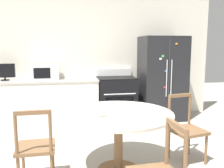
{
  "coord_description": "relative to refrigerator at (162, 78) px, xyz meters",
  "views": [
    {
      "loc": [
        -0.62,
        -2.79,
        1.55
      ],
      "look_at": [
        0.1,
        1.15,
        0.95
      ],
      "focal_mm": 40.0,
      "sensor_mm": 36.0,
      "label": 1
    }
  ],
  "objects": [
    {
      "name": "folded_napkin",
      "position": [
        -1.6,
        -2.28,
        -0.1
      ],
      "size": [
        0.16,
        0.06,
        0.05
      ],
      "color": "beige",
      "rests_on": "dining_table"
    },
    {
      "name": "dining_chair_left",
      "position": [
        -2.36,
        -2.27,
        -0.45
      ],
      "size": [
        0.43,
        0.43,
        0.9
      ],
      "rotation": [
        0.0,
        0.0,
        6.31
      ],
      "color": "brown",
      "rests_on": "ground_plane"
    },
    {
      "name": "oven_range",
      "position": [
        -0.99,
        0.04,
        -0.41
      ],
      "size": [
        0.77,
        0.68,
        1.08
      ],
      "color": "black",
      "rests_on": "ground_plane"
    },
    {
      "name": "dining_table",
      "position": [
        -1.4,
        -2.12,
        -0.25
      ],
      "size": [
        1.34,
        1.34,
        0.75
      ],
      "color": "beige",
      "rests_on": "ground_plane"
    },
    {
      "name": "countertop_tv",
      "position": [
        -3.19,
        0.07,
        0.19
      ],
      "size": [
        0.39,
        0.16,
        0.33
      ],
      "color": "black",
      "rests_on": "kitchen_counter"
    },
    {
      "name": "candle_glass",
      "position": [
        -1.53,
        -2.43,
        -0.09
      ],
      "size": [
        0.09,
        0.09,
        0.08
      ],
      "color": "silver",
      "rests_on": "dining_table"
    },
    {
      "name": "back_wall",
      "position": [
        -1.38,
        0.42,
        0.42
      ],
      "size": [
        5.2,
        0.1,
        2.6
      ],
      "color": "silver",
      "rests_on": "ground_plane"
    },
    {
      "name": "refrigerator",
      "position": [
        0.0,
        0.0,
        0.0
      ],
      "size": [
        0.92,
        0.73,
        1.76
      ],
      "color": "black",
      "rests_on": "ground_plane"
    },
    {
      "name": "kitchen_counter",
      "position": [
        -2.49,
        0.06,
        -0.43
      ],
      "size": [
        2.21,
        0.64,
        0.9
      ],
      "color": "silver",
      "rests_on": "ground_plane"
    },
    {
      "name": "dining_chair_right",
      "position": [
        -0.43,
        -2.0,
        -0.45
      ],
      "size": [
        0.5,
        0.5,
        0.9
      ],
      "rotation": [
        0.0,
        0.0,
        3.34
      ],
      "color": "brown",
      "rests_on": "ground_plane"
    },
    {
      "name": "microwave",
      "position": [
        -2.43,
        0.12,
        0.16
      ],
      "size": [
        0.54,
        0.38,
        0.29
      ],
      "color": "white",
      "rests_on": "kitchen_counter"
    }
  ]
}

